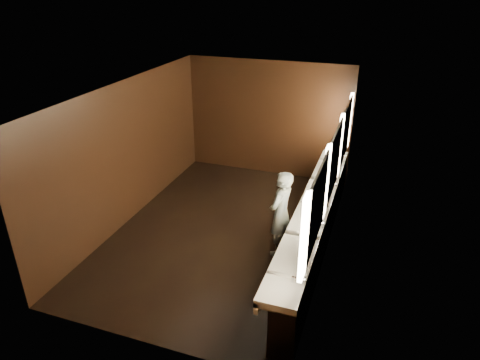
% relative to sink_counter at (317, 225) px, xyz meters
% --- Properties ---
extents(floor, '(6.00, 6.00, 0.00)m').
position_rel_sink_counter_xyz_m(floor, '(-1.79, 0.00, -0.50)').
color(floor, black).
rests_on(floor, ground).
extents(ceiling, '(4.00, 6.00, 0.02)m').
position_rel_sink_counter_xyz_m(ceiling, '(-1.79, 0.00, 2.30)').
color(ceiling, '#2D2D2B').
rests_on(ceiling, wall_back).
extents(wall_back, '(4.00, 0.02, 2.80)m').
position_rel_sink_counter_xyz_m(wall_back, '(-1.79, 3.00, 0.90)').
color(wall_back, black).
rests_on(wall_back, floor).
extents(wall_front, '(4.00, 0.02, 2.80)m').
position_rel_sink_counter_xyz_m(wall_front, '(-1.79, -3.00, 0.90)').
color(wall_front, black).
rests_on(wall_front, floor).
extents(wall_left, '(0.02, 6.00, 2.80)m').
position_rel_sink_counter_xyz_m(wall_left, '(-3.79, 0.00, 0.90)').
color(wall_left, black).
rests_on(wall_left, floor).
extents(wall_right, '(0.02, 6.00, 2.80)m').
position_rel_sink_counter_xyz_m(wall_right, '(0.21, 0.00, 0.90)').
color(wall_right, black).
rests_on(wall_right, floor).
extents(sink_counter, '(0.55, 5.40, 1.01)m').
position_rel_sink_counter_xyz_m(sink_counter, '(0.00, 0.00, 0.00)').
color(sink_counter, black).
rests_on(sink_counter, floor).
extents(mirror_band, '(0.06, 5.03, 1.15)m').
position_rel_sink_counter_xyz_m(mirror_band, '(0.19, -0.00, 1.25)').
color(mirror_band, '#FFE9BD').
rests_on(mirror_band, wall_right).
extents(person, '(0.52, 0.66, 1.59)m').
position_rel_sink_counter_xyz_m(person, '(-0.59, -0.32, 0.30)').
color(person, '#8BB0CF').
rests_on(person, floor).
extents(trash_bin, '(0.44, 0.44, 0.60)m').
position_rel_sink_counter_xyz_m(trash_bin, '(-0.22, -0.36, -0.20)').
color(trash_bin, black).
rests_on(trash_bin, floor).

